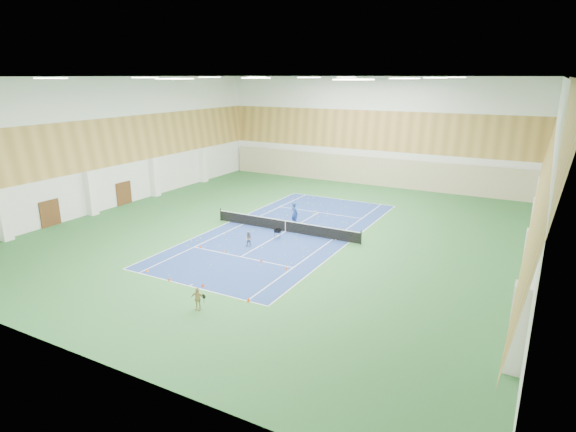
{
  "coord_description": "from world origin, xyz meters",
  "views": [
    {
      "loc": [
        17.8,
        -32.19,
        12.1
      ],
      "look_at": [
        1.31,
        -1.96,
        2.0
      ],
      "focal_mm": 30.0,
      "sensor_mm": 36.0,
      "label": 1
    }
  ],
  "objects": [
    {
      "name": "cone_svc_d",
      "position": [
        3.87,
        -6.87,
        0.1
      ],
      "size": [
        0.18,
        0.18,
        0.2
      ],
      "primitive_type": "cone",
      "color": "#FF560D",
      "rests_on": "ground"
    },
    {
      "name": "tennis_net",
      "position": [
        0.0,
        0.0,
        0.55
      ],
      "size": [
        12.8,
        0.1,
        1.1
      ],
      "primitive_type": null,
      "color": "black",
      "rests_on": "ground"
    },
    {
      "name": "child_apron",
      "position": [
        2.34,
        -13.97,
        0.64
      ],
      "size": [
        0.8,
        0.5,
        1.27
      ],
      "primitive_type": "imported",
      "rotation": [
        0.0,
        0.0,
        0.28
      ],
      "color": "tan",
      "rests_on": "ground"
    },
    {
      "name": "ball_cart",
      "position": [
        0.32,
        -1.82,
        0.4
      ],
      "size": [
        0.55,
        0.55,
        0.79
      ],
      "primitive_type": null,
      "rotation": [
        0.0,
        0.0,
        0.22
      ],
      "color": "black",
      "rests_on": "ground"
    },
    {
      "name": "ground",
      "position": [
        0.0,
        0.0,
        0.0
      ],
      "size": [
        40.0,
        40.0,
        0.0
      ],
      "primitive_type": "plane",
      "color": "#285F2D",
      "rests_on": "ground"
    },
    {
      "name": "room_shell",
      "position": [
        0.0,
        0.0,
        6.0
      ],
      "size": [
        36.0,
        40.0,
        12.0
      ],
      "primitive_type": null,
      "color": "white",
      "rests_on": "ground"
    },
    {
      "name": "wood_cladding",
      "position": [
        0.0,
        0.0,
        8.0
      ],
      "size": [
        36.0,
        40.0,
        8.0
      ],
      "primitive_type": null,
      "color": "#B68C43",
      "rests_on": "room_shell"
    },
    {
      "name": "coach",
      "position": [
        -0.26,
        2.05,
        0.98
      ],
      "size": [
        0.84,
        0.72,
        1.96
      ],
      "primitive_type": "imported",
      "rotation": [
        0.0,
        0.0,
        2.71
      ],
      "color": "navy",
      "rests_on": "ground"
    },
    {
      "name": "child_court",
      "position": [
        -0.64,
        -4.38,
        0.59
      ],
      "size": [
        0.65,
        0.55,
        1.18
      ],
      "primitive_type": "imported",
      "rotation": [
        0.0,
        0.0,
        0.19
      ],
      "color": "gray",
      "rests_on": "ground"
    },
    {
      "name": "cone_base_d",
      "position": [
        4.21,
        -11.89,
        0.13
      ],
      "size": [
        0.23,
        0.23,
        0.25
      ],
      "primitive_type": "cone",
      "color": "#D95B0B",
      "rests_on": "ground"
    },
    {
      "name": "cone_svc_c",
      "position": [
        1.72,
        -6.49,
        0.11
      ],
      "size": [
        0.19,
        0.19,
        0.21
      ],
      "primitive_type": "cone",
      "color": "#DB400B",
      "rests_on": "ground"
    },
    {
      "name": "cone_svc_b",
      "position": [
        -1.65,
        -6.12,
        0.1
      ],
      "size": [
        0.18,
        0.18,
        0.2
      ],
      "primitive_type": "cone",
      "color": "#ED5A0C",
      "rests_on": "ground"
    },
    {
      "name": "ceiling_light_grid",
      "position": [
        0.0,
        0.0,
        11.92
      ],
      "size": [
        21.4,
        25.4,
        0.06
      ],
      "primitive_type": null,
      "color": "white",
      "rests_on": "room_shell"
    },
    {
      "name": "cone_base_a",
      "position": [
        -3.8,
        -11.45,
        0.11
      ],
      "size": [
        0.2,
        0.2,
        0.22
      ],
      "primitive_type": "cone",
      "color": "orange",
      "rests_on": "ground"
    },
    {
      "name": "cone_base_b",
      "position": [
        -1.58,
        -11.82,
        0.11
      ],
      "size": [
        0.2,
        0.2,
        0.22
      ],
      "primitive_type": "cone",
      "color": "#DC4F0B",
      "rests_on": "ground"
    },
    {
      "name": "cone_svc_a",
      "position": [
        -3.59,
        -6.32,
        0.11
      ],
      "size": [
        0.19,
        0.19,
        0.21
      ],
      "primitive_type": "cone",
      "color": "#F03E0C",
      "rests_on": "ground"
    },
    {
      "name": "cone_base_c",
      "position": [
        0.76,
        -11.54,
        0.11
      ],
      "size": [
        0.21,
        0.21,
        0.23
      ],
      "primitive_type": "cone",
      "color": "red",
      "rests_on": "ground"
    },
    {
      "name": "tennis_balls_scatter",
      "position": [
        0.0,
        0.0,
        0.05
      ],
      "size": [
        10.57,
        22.77,
        0.07
      ],
      "primitive_type": null,
      "color": "#CED424",
      "rests_on": "ground"
    },
    {
      "name": "back_curtain",
      "position": [
        0.0,
        19.75,
        1.6
      ],
      "size": [
        35.4,
        0.16,
        3.2
      ],
      "primitive_type": "cube",
      "color": "#C6B793",
      "rests_on": "ground"
    },
    {
      "name": "door_left_a",
      "position": [
        -17.92,
        -8.0,
        1.1
      ],
      "size": [
        0.08,
        1.8,
        2.2
      ],
      "primitive_type": "cube",
      "color": "#593319",
      "rests_on": "ground"
    },
    {
      "name": "court_surface",
      "position": [
        0.0,
        0.0,
        0.01
      ],
      "size": [
        10.97,
        23.77,
        0.01
      ],
      "primitive_type": "cube",
      "color": "navy",
      "rests_on": "ground"
    },
    {
      "name": "door_left_b",
      "position": [
        -17.92,
        0.0,
        1.1
      ],
      "size": [
        0.08,
        1.8,
        2.2
      ],
      "primitive_type": "cube",
      "color": "#593319",
      "rests_on": "ground"
    }
  ]
}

